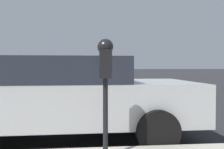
% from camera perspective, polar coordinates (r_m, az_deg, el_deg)
% --- Properties ---
extents(ground_plane, '(220.00, 220.00, 0.00)m').
position_cam_1_polar(ground_plane, '(5.87, -10.11, -10.62)').
color(ground_plane, '#2B2B2D').
extents(parking_meter, '(0.21, 0.19, 1.43)m').
position_cam_1_polar(parking_meter, '(3.11, -1.45, 1.56)').
color(parking_meter, black).
rests_on(parking_meter, sidewalk).
extents(car_silver, '(2.21, 4.66, 1.41)m').
position_cam_1_polar(car_silver, '(4.65, -11.52, -4.35)').
color(car_silver, '#B7BABF').
rests_on(car_silver, ground_plane).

